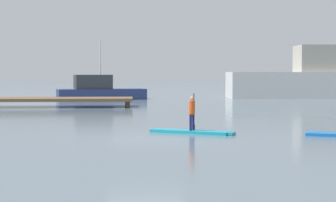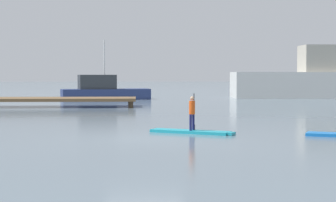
% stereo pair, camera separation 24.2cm
% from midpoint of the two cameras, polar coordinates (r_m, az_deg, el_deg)
% --- Properties ---
extents(ground_plane, '(240.00, 240.00, 0.00)m').
position_cam_midpoint_polar(ground_plane, '(18.61, -2.62, -3.66)').
color(ground_plane, slate).
extents(paddleboard_near, '(2.89, 1.87, 0.10)m').
position_cam_midpoint_polar(paddleboard_near, '(20.11, 2.03, -3.03)').
color(paddleboard_near, '#1E9EB2').
rests_on(paddleboard_near, ground).
extents(paddler_child_solo, '(0.28, 0.37, 1.27)m').
position_cam_midpoint_polar(paddler_child_solo, '(20.06, 2.03, -1.00)').
color(paddler_child_solo, '#19194C').
rests_on(paddler_child_solo, paddleboard_near).
extents(fishing_boat_white_large, '(14.54, 4.56, 10.14)m').
position_cam_midpoint_polar(fishing_boat_white_large, '(50.56, 14.40, 2.15)').
color(fishing_boat_white_large, silver).
rests_on(fishing_boat_white_large, ground).
extents(fishing_boat_green_midground, '(7.07, 3.43, 4.64)m').
position_cam_midpoint_polar(fishing_boat_green_midground, '(45.53, -6.93, 1.04)').
color(fishing_boat_green_midground, navy).
rests_on(fishing_boat_green_midground, ground).
extents(floating_dock, '(9.68, 2.93, 0.56)m').
position_cam_midpoint_polar(floating_dock, '(36.10, -11.40, 0.16)').
color(floating_dock, brown).
rests_on(floating_dock, ground).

